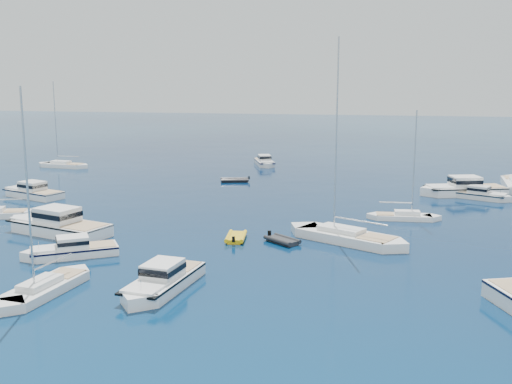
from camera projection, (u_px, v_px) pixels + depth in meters
ground at (227, 305)px, 37.44m from camera, size 400.00×400.00×0.00m
motor_cruiser_near at (162, 290)px, 40.21m from camera, size 3.87×9.38×2.39m
motor_cruiser_left at (71, 256)px, 47.72m from camera, size 7.97×6.33×2.08m
motor_cruiser_centre at (57, 233)px, 54.90m from camera, size 12.24×6.90×3.07m
motor_cruiser_far_r at (480, 199)px, 70.50m from camera, size 7.76×5.22×1.97m
motor_cruiser_far_l at (32, 197)px, 71.58m from camera, size 9.61×5.82×2.42m
motor_cruiser_distant at (462, 195)px, 72.83m from camera, size 11.58×6.60×2.91m
motor_cruiser_horizon at (265, 165)px, 97.72m from camera, size 5.09×8.42×2.12m
sailboat_fore at (45, 293)px, 39.63m from camera, size 3.60×9.68×13.90m
sailboat_mid_r at (346, 241)px, 52.14m from camera, size 12.25×8.39×17.87m
sailboat_centre at (404, 219)px, 60.20m from camera, size 7.77×2.51×11.25m
sailboat_far_l at (63, 167)px, 95.37m from camera, size 9.63×3.51×13.83m
tender_yellow at (236, 240)px, 52.72m from camera, size 2.39×3.79×0.95m
tender_grey_near at (282, 243)px, 51.70m from camera, size 3.75×3.51×0.95m
tender_grey_far at (235, 182)px, 82.11m from camera, size 4.39×3.22×0.95m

